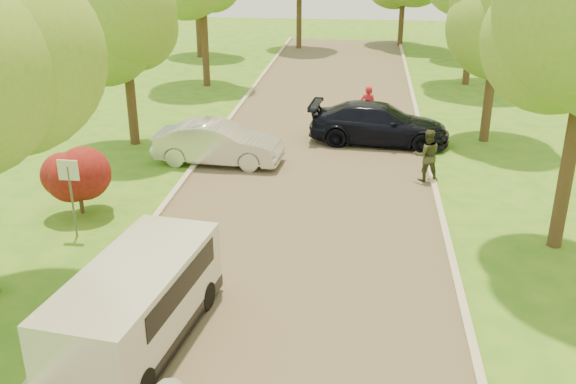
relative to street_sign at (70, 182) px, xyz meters
The scene contains 13 objects.
ground 7.22m from the street_sign, 34.59° to the right, with size 100.00×100.00×0.00m, color #30701A.
road 7.22m from the street_sign, 34.59° to the left, with size 8.00×60.00×0.01m, color #4C4438.
curb_left 4.62m from the street_sign, 66.37° to the left, with size 0.18×60.00×0.12m, color #B2AD9E.
curb_right 10.74m from the street_sign, 22.10° to the left, with size 0.18×60.00×0.12m, color #B2AD9E.
street_sign is the anchor object (origin of this frame).
red_shrub 1.65m from the street_sign, 108.43° to the left, with size 1.70×1.70×1.95m.
tree_l_midb 8.61m from the street_sign, 97.22° to the left, with size 4.30×4.20×6.62m.
tree_r_midb 16.27m from the street_sign, 38.90° to the left, with size 4.51×4.40×7.01m.
minivan 5.53m from the street_sign, 53.02° to the right, with size 2.40×4.82×1.72m.
silver_sedan 6.72m from the street_sign, 67.97° to the left, with size 1.56×4.48×1.48m, color #B9BABF.
dark_sedan 12.29m from the street_sign, 48.68° to the left, with size 2.16×5.31×1.54m, color black.
person_striped 13.51m from the street_sign, 55.41° to the left, with size 0.66×0.43×1.80m, color red.
person_olive 11.01m from the street_sign, 29.12° to the left, with size 0.85×0.66×1.74m, color #323721.
Camera 1 is at (1.72, -10.69, 7.65)m, focal length 40.00 mm.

